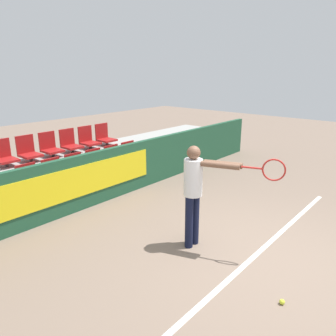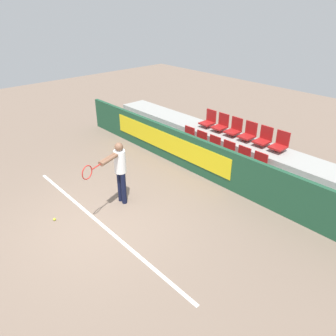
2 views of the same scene
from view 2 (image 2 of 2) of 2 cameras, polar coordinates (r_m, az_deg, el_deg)
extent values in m
plane|color=#7A6656|center=(7.94, -11.85, -9.44)|extent=(30.00, 30.00, 0.00)
cube|color=white|center=(7.95, -11.76, -9.38)|extent=(6.30, 0.08, 0.01)
cube|color=#1E4C33|center=(9.56, 6.00, 1.70)|extent=(11.53, 0.12, 1.13)
cube|color=yellow|center=(10.44, -0.27, 4.50)|extent=(5.16, 0.02, 0.62)
cube|color=#9E9E99|center=(10.14, 8.21, 0.73)|extent=(11.13, 1.05, 0.36)
cube|color=#9E9E99|center=(10.83, 11.89, 3.25)|extent=(11.13, 1.05, 0.72)
cylinder|color=#333333|center=(10.91, 2.97, 4.35)|extent=(0.07, 0.07, 0.12)
cube|color=#A31919|center=(10.88, 2.98, 4.76)|extent=(0.41, 0.46, 0.05)
cube|color=#A31919|center=(10.93, 3.80, 6.16)|extent=(0.41, 0.04, 0.41)
cylinder|color=#333333|center=(10.56, 5.08, 3.47)|extent=(0.07, 0.07, 0.12)
cube|color=#A31919|center=(10.53, 5.09, 3.89)|extent=(0.41, 0.46, 0.05)
cube|color=#A31919|center=(10.58, 5.93, 5.34)|extent=(0.41, 0.04, 0.41)
cylinder|color=#333333|center=(10.23, 7.32, 2.53)|extent=(0.07, 0.07, 0.12)
cube|color=#A31919|center=(10.20, 7.34, 2.96)|extent=(0.41, 0.46, 0.05)
cube|color=#A31919|center=(10.25, 8.20, 4.45)|extent=(0.41, 0.04, 0.41)
cylinder|color=#333333|center=(9.92, 9.70, 1.52)|extent=(0.07, 0.07, 0.12)
cube|color=#A31919|center=(9.89, 9.74, 1.96)|extent=(0.41, 0.46, 0.05)
cube|color=#A31919|center=(9.94, 10.60, 3.50)|extent=(0.41, 0.04, 0.41)
cylinder|color=#333333|center=(9.63, 12.23, 0.45)|extent=(0.07, 0.07, 0.12)
cube|color=#A31919|center=(9.60, 12.27, 0.89)|extent=(0.41, 0.46, 0.05)
cube|color=#A31919|center=(9.66, 13.15, 2.49)|extent=(0.41, 0.04, 0.41)
cylinder|color=#333333|center=(9.37, 14.90, -0.69)|extent=(0.07, 0.07, 0.12)
cube|color=#A31919|center=(9.33, 14.96, -0.24)|extent=(0.41, 0.46, 0.05)
cube|color=#A31919|center=(9.39, 15.85, 1.41)|extent=(0.41, 0.04, 0.41)
cylinder|color=#333333|center=(11.50, 6.77, 7.35)|extent=(0.07, 0.07, 0.12)
cube|color=#A31919|center=(11.47, 6.79, 7.75)|extent=(0.41, 0.46, 0.05)
cube|color=#A31919|center=(11.55, 7.55, 9.05)|extent=(0.41, 0.04, 0.41)
cylinder|color=#333333|center=(11.17, 8.88, 6.60)|extent=(0.07, 0.07, 0.12)
cube|color=#A31919|center=(11.14, 8.91, 7.00)|extent=(0.41, 0.46, 0.05)
cube|color=#A31919|center=(11.22, 9.69, 8.34)|extent=(0.41, 0.04, 0.41)
cylinder|color=#333333|center=(10.86, 11.11, 5.79)|extent=(0.07, 0.07, 0.12)
cube|color=#A31919|center=(10.83, 11.15, 6.20)|extent=(0.41, 0.46, 0.05)
cube|color=#A31919|center=(10.91, 11.94, 7.58)|extent=(0.41, 0.04, 0.41)
cylinder|color=#333333|center=(10.56, 13.46, 4.93)|extent=(0.07, 0.07, 0.12)
cube|color=#A31919|center=(10.53, 13.51, 5.35)|extent=(0.41, 0.46, 0.05)
cube|color=#A31919|center=(10.62, 14.31, 6.77)|extent=(0.41, 0.04, 0.41)
cylinder|color=#333333|center=(10.29, 15.94, 4.00)|extent=(0.07, 0.07, 0.12)
cube|color=#A31919|center=(10.26, 15.99, 4.43)|extent=(0.41, 0.46, 0.05)
cube|color=#A31919|center=(10.35, 16.80, 5.90)|extent=(0.41, 0.04, 0.41)
cylinder|color=#333333|center=(10.05, 18.53, 3.03)|extent=(0.07, 0.07, 0.12)
cube|color=#A31919|center=(10.01, 18.60, 3.46)|extent=(0.41, 0.46, 0.05)
cube|color=#A31919|center=(10.10, 19.41, 4.97)|extent=(0.41, 0.04, 0.41)
cylinder|color=black|center=(8.46, -8.35, -3.10)|extent=(0.13, 0.13, 0.87)
cylinder|color=black|center=(8.34, -7.73, -3.52)|extent=(0.13, 0.13, 0.87)
cylinder|color=white|center=(8.06, -8.37, 1.11)|extent=(0.29, 0.29, 0.58)
sphere|color=brown|center=(7.89, -8.57, 3.67)|extent=(0.21, 0.21, 0.21)
cylinder|color=brown|center=(7.68, -10.52, 1.62)|extent=(0.28, 0.56, 0.09)
cylinder|color=brown|center=(7.62, -10.20, 1.43)|extent=(0.28, 0.56, 0.09)
cylinder|color=#AD231E|center=(7.35, -12.40, 0.22)|extent=(0.13, 0.29, 0.03)
torus|color=#AD231E|center=(7.16, -13.91, -0.76)|extent=(0.13, 0.31, 0.32)
sphere|color=#CCDB33|center=(8.31, -19.17, -8.43)|extent=(0.07, 0.07, 0.07)
camera|label=1|loc=(10.19, -35.73, 11.45)|focal=35.00mm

